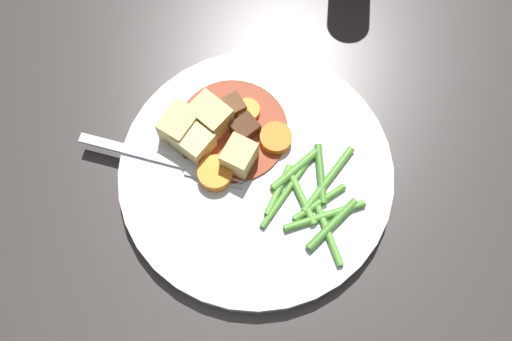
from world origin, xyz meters
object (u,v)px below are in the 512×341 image
(carrot_slice_1, at_px, (248,111))
(carrot_slice_3, at_px, (276,138))
(carrot_slice_2, at_px, (215,173))
(meat_chunk_1, at_px, (245,129))
(fork, at_px, (167,160))
(potato_chunk_3, at_px, (180,125))
(potato_chunk_1, at_px, (194,142))
(potato_chunk_0, at_px, (239,157))
(potato_chunk_2, at_px, (210,116))
(carrot_slice_0, at_px, (196,121))
(dinner_plate, at_px, (256,173))
(meat_chunk_0, at_px, (232,107))

(carrot_slice_1, height_order, carrot_slice_3, carrot_slice_3)
(carrot_slice_2, distance_m, meat_chunk_1, 0.06)
(carrot_slice_2, distance_m, fork, 0.05)
(carrot_slice_1, distance_m, potato_chunk_3, 0.07)
(carrot_slice_1, relative_size, meat_chunk_1, 1.05)
(potato_chunk_1, bearing_deg, potato_chunk_0, -156.40)
(potato_chunk_2, distance_m, meat_chunk_1, 0.04)
(carrot_slice_0, relative_size, potato_chunk_1, 0.96)
(dinner_plate, height_order, potato_chunk_0, potato_chunk_0)
(carrot_slice_1, height_order, potato_chunk_2, potato_chunk_2)
(fork, bearing_deg, dinner_plate, -143.04)
(carrot_slice_3, height_order, meat_chunk_1, meat_chunk_1)
(carrot_slice_2, bearing_deg, potato_chunk_1, -11.01)
(dinner_plate, height_order, carrot_slice_1, carrot_slice_1)
(fork, bearing_deg, carrot_slice_1, -102.83)
(potato_chunk_1, distance_m, meat_chunk_0, 0.06)
(potato_chunk_3, distance_m, meat_chunk_1, 0.07)
(carrot_slice_0, xyz_separation_m, potato_chunk_1, (-0.02, 0.02, 0.01))
(carrot_slice_1, height_order, fork, carrot_slice_1)
(meat_chunk_1, bearing_deg, meat_chunk_0, -17.38)
(fork, bearing_deg, meat_chunk_1, -114.68)
(carrot_slice_2, xyz_separation_m, meat_chunk_1, (0.01, -0.05, 0.00))
(carrot_slice_0, distance_m, potato_chunk_3, 0.02)
(carrot_slice_3, xyz_separation_m, potato_chunk_3, (0.08, 0.06, 0.01))
(carrot_slice_2, xyz_separation_m, potato_chunk_0, (-0.01, -0.03, 0.01))
(potato_chunk_2, bearing_deg, carrot_slice_3, -152.99)
(carrot_slice_1, bearing_deg, fork, 77.17)
(dinner_plate, relative_size, potato_chunk_2, 7.28)
(carrot_slice_1, height_order, potato_chunk_1, potato_chunk_1)
(potato_chunk_0, height_order, potato_chunk_1, potato_chunk_0)
(carrot_slice_3, distance_m, potato_chunk_0, 0.05)
(dinner_plate, relative_size, fork, 1.73)
(meat_chunk_0, height_order, meat_chunk_1, meat_chunk_1)
(potato_chunk_0, xyz_separation_m, potato_chunk_1, (0.04, 0.02, -0.00))
(carrot_slice_0, height_order, carrot_slice_3, same)
(potato_chunk_1, height_order, potato_chunk_3, potato_chunk_3)
(meat_chunk_1, bearing_deg, potato_chunk_3, 43.35)
(carrot_slice_1, bearing_deg, potato_chunk_0, 126.03)
(potato_chunk_0, xyz_separation_m, potato_chunk_2, (0.05, -0.01, -0.00))
(meat_chunk_0, bearing_deg, carrot_slice_3, -173.31)
(carrot_slice_2, bearing_deg, potato_chunk_0, -105.49)
(carrot_slice_2, relative_size, meat_chunk_0, 1.53)
(dinner_plate, height_order, meat_chunk_0, meat_chunk_0)
(carrot_slice_3, bearing_deg, potato_chunk_1, 48.96)
(carrot_slice_3, height_order, potato_chunk_3, potato_chunk_3)
(fork, bearing_deg, carrot_slice_3, -124.99)
(potato_chunk_2, height_order, potato_chunk_3, same)
(potato_chunk_2, bearing_deg, potato_chunk_3, 62.28)
(dinner_plate, xyz_separation_m, carrot_slice_2, (0.03, 0.03, 0.02))
(potato_chunk_1, distance_m, meat_chunk_1, 0.05)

